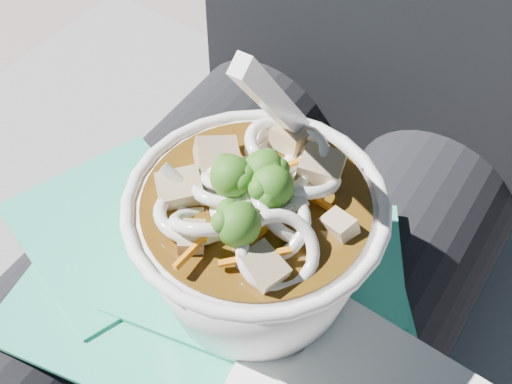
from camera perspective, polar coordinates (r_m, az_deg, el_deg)
The scene contains 5 objects.
stone_ledge at distance 0.97m, azimuth 3.11°, elevation -13.41°, with size 1.00×0.50×0.48m, color slate.
lap at distance 0.63m, azimuth -2.66°, elevation -10.31°, with size 0.36×0.48×0.16m.
person_body at distance 0.66m, azimuth 1.79°, elevation -3.61°, with size 0.34×0.94×1.03m.
plastic_bag at distance 0.54m, azimuth -2.52°, elevation -7.80°, with size 0.39×0.29×0.01m.
udon_bowl at distance 0.48m, azimuth 0.01°, elevation -3.36°, with size 0.19×0.19×0.21m.
Camera 1 is at (0.19, -0.25, 1.10)m, focal length 50.00 mm.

